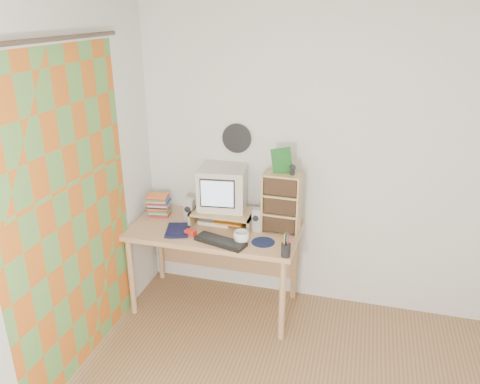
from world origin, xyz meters
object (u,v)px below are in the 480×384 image
Objects in this scene: crt_monitor at (222,189)px; keyboard at (220,241)px; diary at (166,229)px; desk at (217,239)px; dvd_stack at (158,202)px; cd_rack at (281,203)px; mug at (241,237)px.

crt_monitor reaches higher than keyboard.
diary is (-0.48, 0.08, 0.01)m from keyboard.
desk is 0.61m from dvd_stack.
cd_rack is 2.15× the size of diary.
mug is at bearing -28.70° from dvd_stack.
diary reaches higher than keyboard.
crt_monitor is 0.89× the size of keyboard.
diary is at bearing 177.12° from mug.
desk is at bearing -174.90° from cd_rack.
crt_monitor is at bearing 23.98° from diary.
cd_rack reaches higher than desk.
desk is 3.39× the size of keyboard.
diary is at bearing -147.94° from crt_monitor.
mug is 0.64m from diary.
dvd_stack is (-0.54, 0.06, 0.26)m from desk.
cd_rack is at bearing 0.90° from diary.
dvd_stack is 0.50× the size of cd_rack.
desk is 5.63× the size of dvd_stack.
desk is 3.80× the size of crt_monitor.
crt_monitor is 0.74× the size of cd_rack.
dvd_stack is at bearing 174.01° from desk.
cd_rack reaches higher than crt_monitor.
mug is (0.26, -0.34, -0.25)m from crt_monitor.
keyboard is at bearing -164.42° from mug.
dvd_stack is 1.08× the size of diary.
desk is at bearing -14.04° from dvd_stack.
crt_monitor is at bearing 175.55° from cd_rack.
diary is at bearing -172.98° from keyboard.
desk is 11.24× the size of mug.
cd_rack reaches higher than mug.
mug is 0.54× the size of diary.
crt_monitor is 2.96× the size of mug.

